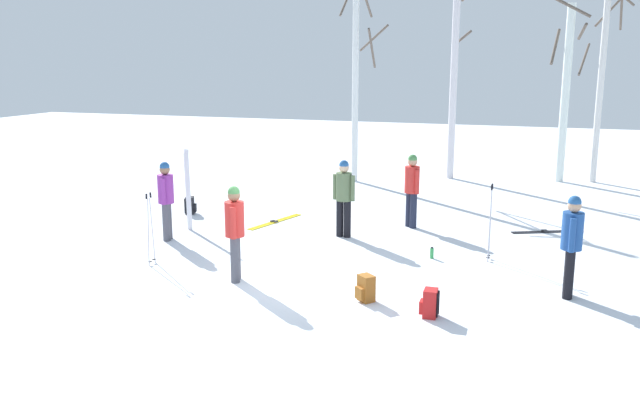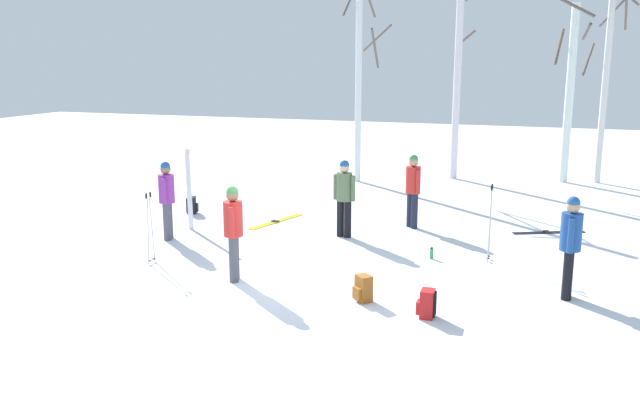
% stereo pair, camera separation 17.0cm
% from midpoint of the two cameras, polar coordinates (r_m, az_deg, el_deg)
% --- Properties ---
extents(ground_plane, '(60.00, 60.00, 0.00)m').
position_cam_midpoint_polar(ground_plane, '(11.56, -2.57, -7.58)').
color(ground_plane, white).
extents(person_0, '(0.39, 0.40, 1.72)m').
position_cam_midpoint_polar(person_0, '(15.55, 8.26, 1.18)').
color(person_0, '#1E2338').
rests_on(person_0, ground_plane).
extents(person_1, '(0.52, 0.34, 1.72)m').
position_cam_midpoint_polar(person_1, '(14.57, 2.42, 0.57)').
color(person_1, black).
rests_on(person_1, ground_plane).
extents(person_2, '(0.34, 0.50, 1.72)m').
position_cam_midpoint_polar(person_2, '(11.77, -7.02, -2.31)').
color(person_2, '#4C4C56').
rests_on(person_2, ground_plane).
extents(person_3, '(0.34, 0.50, 1.72)m').
position_cam_midpoint_polar(person_3, '(14.72, -12.65, 0.40)').
color(person_3, '#4C4C56').
rests_on(person_3, ground_plane).
extents(person_4, '(0.34, 0.52, 1.72)m').
position_cam_midpoint_polar(person_4, '(11.59, 21.03, -3.26)').
color(person_4, black).
rests_on(person_4, ground_plane).
extents(ski_pair_planted_0, '(0.16, 0.04, 1.87)m').
position_cam_midpoint_polar(ski_pair_planted_0, '(15.49, -10.82, 0.86)').
color(ski_pair_planted_0, white).
rests_on(ski_pair_planted_0, ground_plane).
extents(ski_pair_lying_0, '(0.70, 1.86, 0.05)m').
position_cam_midpoint_polar(ski_pair_lying_0, '(16.13, -3.45, -1.84)').
color(ski_pair_lying_0, yellow).
rests_on(ski_pair_lying_0, ground_plane).
extents(ski_pair_lying_1, '(1.59, 0.86, 0.05)m').
position_cam_midpoint_polar(ski_pair_lying_1, '(16.00, 19.25, -2.63)').
color(ski_pair_lying_1, black).
rests_on(ski_pair_lying_1, ground_plane).
extents(ski_poles_0, '(0.07, 0.23, 1.39)m').
position_cam_midpoint_polar(ski_poles_0, '(13.10, -13.99, -2.17)').
color(ski_poles_0, '#B2B2BC').
rests_on(ski_poles_0, ground_plane).
extents(ski_poles_1, '(0.07, 0.25, 1.51)m').
position_cam_midpoint_polar(ski_poles_1, '(13.30, 14.71, -1.72)').
color(ski_poles_1, '#B2B2BC').
rests_on(ski_poles_1, ground_plane).
extents(backpack_0, '(0.34, 0.32, 0.44)m').
position_cam_midpoint_polar(backpack_0, '(17.22, -10.61, -0.45)').
color(backpack_0, black).
rests_on(backpack_0, ground_plane).
extents(backpack_1, '(0.34, 0.35, 0.44)m').
position_cam_midpoint_polar(backpack_1, '(10.94, 4.17, -7.58)').
color(backpack_1, '#99591E').
rests_on(backpack_1, ground_plane).
extents(backpack_2, '(0.29, 0.26, 0.44)m').
position_cam_midpoint_polar(backpack_2, '(10.41, 9.59, -8.76)').
color(backpack_2, red).
rests_on(backpack_2, ground_plane).
extents(water_bottle_0, '(0.07, 0.07, 0.23)m').
position_cam_midpoint_polar(water_bottle_0, '(13.37, 9.88, -4.52)').
color(water_bottle_0, green).
rests_on(water_bottle_0, ground_plane).
extents(birch_tree_0, '(1.45, 1.52, 6.52)m').
position_cam_midpoint_polar(birch_tree_0, '(21.12, 3.63, 10.70)').
color(birch_tree_0, silver).
rests_on(birch_tree_0, ground_plane).
extents(birch_tree_1, '(1.23, 1.19, 7.06)m').
position_cam_midpoint_polar(birch_tree_1, '(22.02, 11.94, 11.03)').
color(birch_tree_1, silver).
rests_on(birch_tree_1, ground_plane).
extents(birch_tree_2, '(1.18, 1.19, 5.71)m').
position_cam_midpoint_polar(birch_tree_2, '(22.36, 20.78, 8.78)').
color(birch_tree_2, silver).
rests_on(birch_tree_2, ground_plane).
extents(birch_tree_3, '(1.46, 1.46, 6.10)m').
position_cam_midpoint_polar(birch_tree_3, '(22.63, 23.42, 9.28)').
color(birch_tree_3, silver).
rests_on(birch_tree_3, ground_plane).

